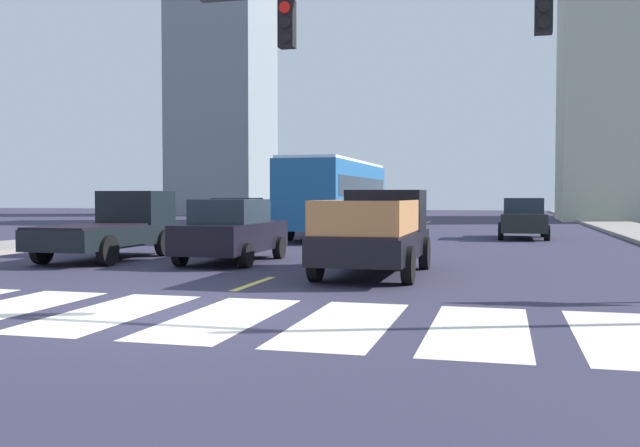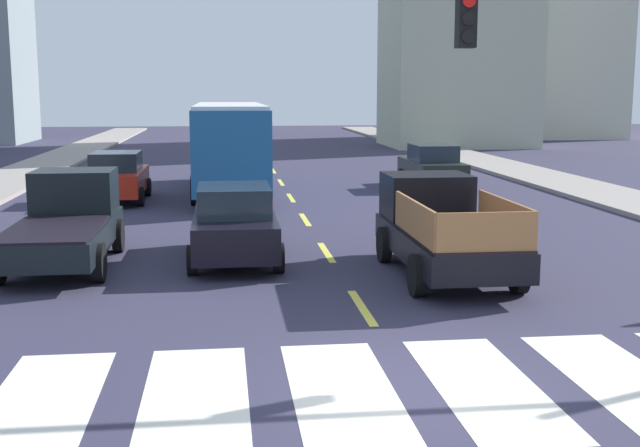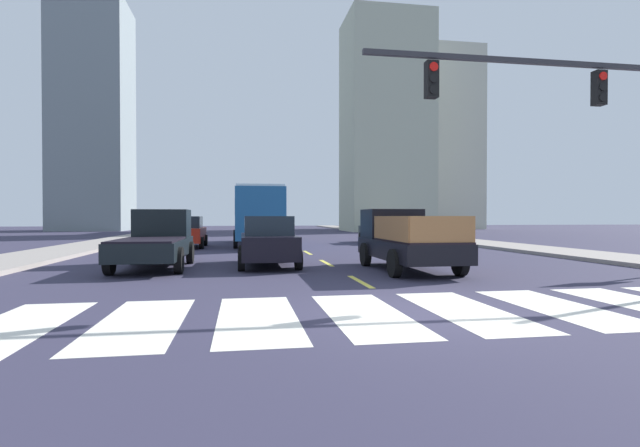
% 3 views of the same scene
% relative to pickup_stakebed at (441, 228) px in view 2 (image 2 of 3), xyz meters
% --- Properties ---
extents(ground_plane, '(160.00, 160.00, 0.00)m').
position_rel_pickup_stakebed_xyz_m(ground_plane, '(-2.13, -6.64, -0.94)').
color(ground_plane, '#302E43').
extents(sidewalk_right, '(3.10, 110.00, 0.15)m').
position_rel_pickup_stakebed_xyz_m(sidewalk_right, '(9.28, 11.36, -0.86)').
color(sidewalk_right, gray).
rests_on(sidewalk_right, ground).
extents(crosswalk_stripe_2, '(1.32, 3.87, 0.01)m').
position_rel_pickup_stakebed_xyz_m(crosswalk_stripe_2, '(-6.80, -6.64, -0.93)').
color(crosswalk_stripe_2, silver).
rests_on(crosswalk_stripe_2, ground).
extents(crosswalk_stripe_3, '(1.32, 3.87, 0.01)m').
position_rel_pickup_stakebed_xyz_m(crosswalk_stripe_3, '(-4.93, -6.64, -0.93)').
color(crosswalk_stripe_3, silver).
rests_on(crosswalk_stripe_3, ground).
extents(crosswalk_stripe_4, '(1.32, 3.87, 0.01)m').
position_rel_pickup_stakebed_xyz_m(crosswalk_stripe_4, '(-3.06, -6.64, -0.93)').
color(crosswalk_stripe_4, silver).
rests_on(crosswalk_stripe_4, ground).
extents(crosswalk_stripe_5, '(1.32, 3.87, 0.01)m').
position_rel_pickup_stakebed_xyz_m(crosswalk_stripe_5, '(-1.19, -6.64, -0.93)').
color(crosswalk_stripe_5, silver).
rests_on(crosswalk_stripe_5, ground).
extents(crosswalk_stripe_6, '(1.32, 3.87, 0.01)m').
position_rel_pickup_stakebed_xyz_m(crosswalk_stripe_6, '(0.68, -6.64, -0.93)').
color(crosswalk_stripe_6, silver).
rests_on(crosswalk_stripe_6, ground).
extents(lane_dash_0, '(0.16, 2.40, 0.01)m').
position_rel_pickup_stakebed_xyz_m(lane_dash_0, '(-2.13, -2.64, -0.93)').
color(lane_dash_0, '#E0D24A').
rests_on(lane_dash_0, ground).
extents(lane_dash_1, '(0.16, 2.40, 0.01)m').
position_rel_pickup_stakebed_xyz_m(lane_dash_1, '(-2.13, 2.36, -0.93)').
color(lane_dash_1, '#E0D24A').
rests_on(lane_dash_1, ground).
extents(lane_dash_2, '(0.16, 2.40, 0.01)m').
position_rel_pickup_stakebed_xyz_m(lane_dash_2, '(-2.13, 7.36, -0.93)').
color(lane_dash_2, '#E0D24A').
rests_on(lane_dash_2, ground).
extents(lane_dash_3, '(0.16, 2.40, 0.01)m').
position_rel_pickup_stakebed_xyz_m(lane_dash_3, '(-2.13, 12.36, -0.93)').
color(lane_dash_3, '#E0D24A').
rests_on(lane_dash_3, ground).
extents(lane_dash_4, '(0.16, 2.40, 0.01)m').
position_rel_pickup_stakebed_xyz_m(lane_dash_4, '(-2.13, 17.36, -0.93)').
color(lane_dash_4, '#E0D24A').
rests_on(lane_dash_4, ground).
extents(lane_dash_5, '(0.16, 2.40, 0.01)m').
position_rel_pickup_stakebed_xyz_m(lane_dash_5, '(-2.13, 22.36, -0.93)').
color(lane_dash_5, '#E0D24A').
rests_on(lane_dash_5, ground).
extents(lane_dash_6, '(0.16, 2.40, 0.01)m').
position_rel_pickup_stakebed_xyz_m(lane_dash_6, '(-2.13, 27.36, -0.93)').
color(lane_dash_6, '#E0D24A').
rests_on(lane_dash_6, ground).
extents(lane_dash_7, '(0.16, 2.40, 0.01)m').
position_rel_pickup_stakebed_xyz_m(lane_dash_7, '(-2.13, 32.36, -0.93)').
color(lane_dash_7, '#E0D24A').
rests_on(lane_dash_7, ground).
extents(pickup_stakebed, '(2.18, 5.20, 1.96)m').
position_rel_pickup_stakebed_xyz_m(pickup_stakebed, '(0.00, 0.00, 0.00)').
color(pickup_stakebed, black).
rests_on(pickup_stakebed, ground).
extents(pickup_dark, '(2.18, 5.20, 1.96)m').
position_rel_pickup_stakebed_xyz_m(pickup_dark, '(-8.02, 1.95, -0.02)').
color(pickup_dark, black).
rests_on(pickup_dark, ground).
extents(city_bus, '(2.72, 10.80, 3.32)m').
position_rel_pickup_stakebed_xyz_m(city_bus, '(-4.26, 13.89, 1.02)').
color(city_bus, '#1F5891').
rests_on(city_bus, ground).
extents(sedan_far, '(2.02, 4.40, 1.72)m').
position_rel_pickup_stakebed_xyz_m(sedan_far, '(-8.18, 12.20, -0.08)').
color(sedan_far, red).
rests_on(sedan_far, ground).
extents(sedan_mid, '(2.02, 4.40, 1.72)m').
position_rel_pickup_stakebed_xyz_m(sedan_mid, '(-4.30, 1.63, -0.08)').
color(sedan_mid, black).
rests_on(sedan_mid, ground).
extents(sedan_near_left, '(2.02, 4.40, 1.72)m').
position_rel_pickup_stakebed_xyz_m(sedan_near_left, '(3.66, 14.75, -0.08)').
color(sedan_near_left, black).
rests_on(sedan_near_left, ground).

